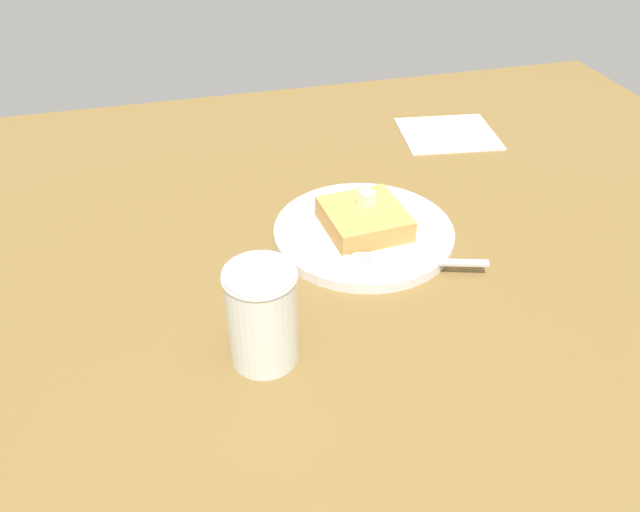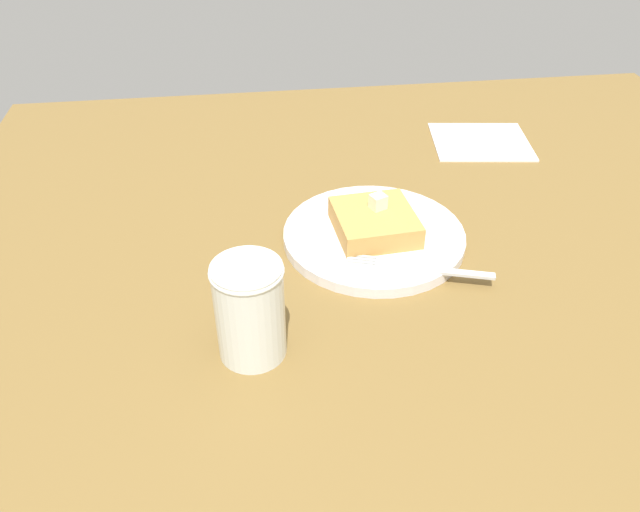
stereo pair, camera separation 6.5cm
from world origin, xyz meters
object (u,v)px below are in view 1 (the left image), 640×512
at_px(syrup_jar, 262,318).
at_px(napkin, 448,134).
at_px(plate, 364,232).
at_px(fork, 405,260).

distance_m(syrup_jar, napkin, 0.55).
xyz_separation_m(plate, syrup_jar, (-0.15, -0.16, 0.04)).
relative_size(fork, napkin, 1.09).
distance_m(plate, napkin, 0.32).
bearing_deg(fork, syrup_jar, -152.65).
height_order(plate, napkin, plate).
bearing_deg(syrup_jar, fork, 27.35).
bearing_deg(plate, syrup_jar, -132.58).
height_order(plate, syrup_jar, syrup_jar).
distance_m(fork, syrup_jar, 0.20).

